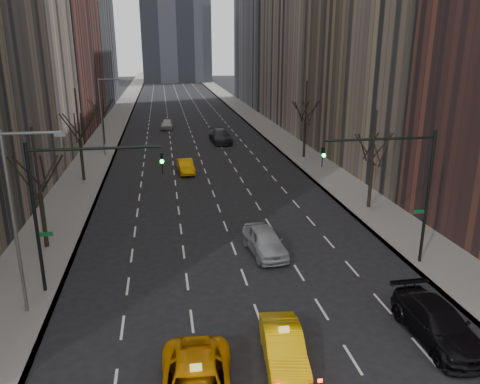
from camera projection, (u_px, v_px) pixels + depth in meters
name	position (u px, v px, depth m)	size (l,w,h in m)	color
sidewalk_left	(115.00, 123.00, 79.38)	(4.50, 320.00, 0.15)	slate
sidewalk_right	(256.00, 120.00, 83.20)	(4.50, 320.00, 0.15)	slate
tree_lw_b	(40.00, 194.00, 29.37)	(3.36, 3.50, 7.82)	black
tree_lw_c	(80.00, 141.00, 44.34)	(3.36, 3.50, 8.74)	black
tree_lw_d	(102.00, 118.00, 61.43)	(3.36, 3.50, 7.36)	black
tree_rw_b	(372.00, 164.00, 36.88)	(3.36, 3.50, 7.82)	black
tree_rw_c	(305.00, 124.00, 53.73)	(3.36, 3.50, 8.74)	black
traffic_mast_left	(67.00, 193.00, 23.64)	(6.69, 0.39, 8.00)	black
traffic_mast_right	(402.00, 178.00, 26.49)	(6.69, 0.39, 8.00)	black
streetlight_near	(20.00, 206.00, 21.46)	(2.83, 0.22, 9.00)	slate
streetlight_far	(104.00, 109.00, 54.40)	(2.83, 0.22, 9.00)	slate
taxi_sedan	(283.00, 347.00, 19.27)	(1.57, 4.51, 1.49)	#FFB905
silver_sedan_ahead	(265.00, 241.00, 29.54)	(1.98, 4.91, 1.67)	#9EA0A6
parked_suv_black	(438.00, 323.00, 20.82)	(2.27, 5.57, 1.62)	black
far_taxi	(186.00, 166.00, 48.39)	(1.49, 4.27, 1.41)	#FFA705
far_suv_grey	(220.00, 136.00, 63.50)	(2.48, 6.10, 1.77)	#2B2B30
far_car_white	(167.00, 124.00, 74.01)	(1.84, 4.57, 1.56)	silver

